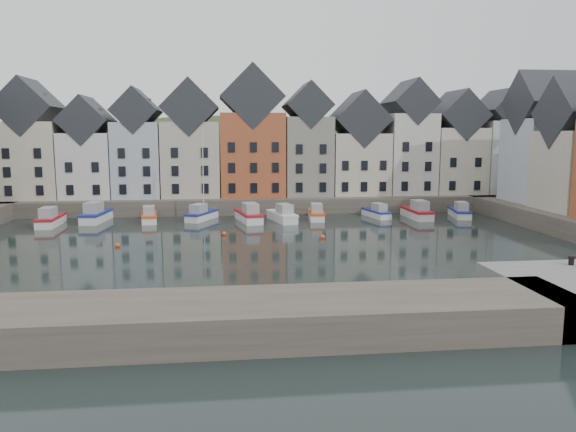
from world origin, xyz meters
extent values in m
plane|color=black|center=(0.00, 0.00, 0.00)|extent=(260.00, 260.00, 0.00)
cube|color=#443E34|center=(0.00, 30.00, 1.00)|extent=(90.00, 16.00, 2.00)
cube|color=#443E34|center=(-10.00, -22.00, 1.00)|extent=(50.00, 6.00, 2.00)
ellipsoid|color=#27361B|center=(0.00, 56.00, -18.00)|extent=(153.60, 70.40, 64.00)
sphere|color=black|center=(-13.94, 50.93, 8.70)|extent=(5.77, 5.77, 5.77)
sphere|color=black|center=(24.86, 60.75, 8.12)|extent=(5.27, 5.27, 5.27)
sphere|color=black|center=(31.82, 54.20, 7.88)|extent=(5.07, 5.07, 5.07)
sphere|color=black|center=(14.28, 55.19, 7.82)|extent=(5.01, 5.01, 5.01)
sphere|color=black|center=(-37.67, 56.61, 6.57)|extent=(3.94, 3.94, 3.94)
sphere|color=black|center=(28.33, 60.25, 8.05)|extent=(5.21, 5.21, 5.21)
sphere|color=black|center=(1.99, 58.64, 8.32)|extent=(5.45, 5.45, 5.45)
sphere|color=black|center=(37.80, 48.31, 7.21)|extent=(4.49, 4.49, 4.49)
cube|color=beige|center=(-29.17, 28.00, 7.04)|extent=(7.67, 8.00, 10.07)
cube|color=#202329|center=(-29.17, 28.00, 13.97)|extent=(7.67, 8.16, 7.67)
cube|color=silver|center=(-21.90, 28.00, 6.30)|extent=(6.56, 8.00, 8.61)
cube|color=#202329|center=(-21.90, 28.00, 12.23)|extent=(6.56, 8.16, 6.56)
cube|color=#ACB5BF|center=(-15.37, 28.00, 7.01)|extent=(6.20, 8.00, 10.02)
cube|color=#202329|center=(-15.37, 28.00, 13.55)|extent=(6.20, 8.16, 6.20)
cube|color=#B6AD9A|center=(-8.27, 28.00, 7.04)|extent=(7.70, 8.00, 10.08)
cube|color=#202329|center=(-8.27, 28.00, 13.98)|extent=(7.70, 8.16, 7.70)
cube|color=#A34F2E|center=(0.07, 28.00, 7.64)|extent=(8.69, 8.00, 11.28)
cube|color=#202329|center=(0.07, 28.00, 15.43)|extent=(8.69, 8.16, 8.69)
cube|color=gray|center=(7.78, 28.00, 7.39)|extent=(6.43, 8.00, 10.78)
cube|color=#202329|center=(7.78, 28.00, 14.37)|extent=(6.43, 8.16, 6.43)
cube|color=beige|center=(15.08, 28.00, 6.28)|extent=(7.88, 8.00, 8.56)
cube|color=#202329|center=(15.08, 28.00, 12.51)|extent=(7.88, 8.16, 7.88)
cube|color=beige|center=(22.42, 28.00, 7.64)|extent=(6.50, 8.00, 11.27)
cube|color=#202329|center=(22.42, 28.00, 14.88)|extent=(6.50, 8.16, 6.50)
cube|color=beige|center=(29.43, 28.00, 6.66)|extent=(7.23, 8.00, 9.32)
cube|color=#202329|center=(29.43, 28.00, 13.11)|extent=(7.23, 8.16, 7.23)
cube|color=silver|center=(36.28, 28.00, 7.16)|extent=(6.18, 8.00, 10.32)
cube|color=#202329|center=(36.28, 28.00, 13.85)|extent=(6.18, 8.16, 6.18)
cube|color=#ACB5BF|center=(36.00, 16.26, 7.19)|extent=(7.47, 8.00, 10.38)
cube|color=#202329|center=(36.00, 16.26, 14.36)|extent=(7.62, 8.00, 8.00)
sphere|color=#D14318|center=(-4.00, 8.00, 0.15)|extent=(0.50, 0.50, 0.50)
sphere|color=#D14318|center=(6.00, 5.00, 0.15)|extent=(0.50, 0.50, 0.50)
sphere|color=#D14318|center=(-14.00, 3.00, 0.15)|extent=(0.50, 0.50, 0.50)
cube|color=silver|center=(-23.93, 16.60, 0.37)|extent=(1.96, 6.33, 1.16)
cube|color=maroon|center=(-23.93, 16.60, 1.00)|extent=(2.07, 6.46, 0.26)
cube|color=#909597|center=(-23.92, 15.65, 1.63)|extent=(1.50, 2.54, 1.26)
cube|color=silver|center=(-19.31, 19.23, 0.40)|extent=(2.84, 7.08, 1.26)
cube|color=navy|center=(-19.31, 19.23, 1.09)|extent=(2.97, 7.23, 0.29)
cube|color=#909597|center=(-19.43, 18.20, 1.78)|extent=(1.91, 2.92, 1.38)
cube|color=silver|center=(-12.97, 18.23, 0.33)|extent=(2.34, 5.77, 1.03)
cube|color=#D14318|center=(-12.97, 18.23, 0.89)|extent=(2.44, 5.89, 0.23)
cube|color=#909597|center=(-12.87, 17.40, 1.45)|extent=(1.57, 2.38, 1.12)
cube|color=silver|center=(-6.67, 18.88, 0.34)|extent=(4.02, 6.01, 1.07)
cube|color=navy|center=(-6.67, 18.88, 0.92)|extent=(4.15, 6.15, 0.24)
cube|color=#909597|center=(-7.03, 18.09, 1.50)|extent=(2.21, 2.68, 1.16)
cylinder|color=silver|center=(-6.43, 19.41, 5.81)|extent=(0.14, 0.14, 10.66)
cube|color=silver|center=(-0.99, 16.99, 0.39)|extent=(3.21, 6.89, 1.22)
cube|color=maroon|center=(-0.99, 16.99, 1.05)|extent=(3.34, 7.04, 0.28)
cube|color=#909597|center=(-0.80, 16.01, 1.71)|extent=(2.02, 2.90, 1.33)
cube|color=silver|center=(3.04, 16.64, 0.36)|extent=(3.28, 6.49, 1.14)
cube|color=silver|center=(3.04, 16.64, 0.99)|extent=(3.41, 6.64, 0.26)
cube|color=#909597|center=(3.26, 15.73, 1.61)|extent=(2.00, 2.76, 1.25)
cube|color=silver|center=(7.48, 17.90, 0.33)|extent=(2.29, 5.87, 1.05)
cube|color=#D14318|center=(7.48, 17.90, 0.91)|extent=(2.40, 6.00, 0.24)
cube|color=#909597|center=(7.39, 17.05, 1.48)|extent=(1.56, 2.42, 1.15)
cube|color=silver|center=(15.36, 18.53, 0.31)|extent=(2.66, 5.46, 0.96)
cube|color=navy|center=(15.36, 18.53, 0.83)|extent=(2.77, 5.58, 0.22)
cube|color=#909597|center=(15.53, 17.76, 1.35)|extent=(1.65, 2.31, 1.05)
cube|color=silver|center=(20.22, 17.22, 0.39)|extent=(2.15, 6.67, 1.21)
cube|color=maroon|center=(20.22, 17.22, 1.05)|extent=(2.26, 6.80, 0.28)
cube|color=#909597|center=(20.24, 16.23, 1.71)|extent=(1.61, 2.68, 1.32)
cube|color=silver|center=(25.95, 17.41, 0.33)|extent=(2.74, 5.95, 1.05)
cube|color=navy|center=(25.95, 17.41, 0.91)|extent=(2.85, 6.08, 0.24)
cube|color=#909597|center=(25.79, 16.57, 1.48)|extent=(1.73, 2.50, 1.15)
cylinder|color=black|center=(18.89, -16.50, 2.25)|extent=(0.36, 0.36, 0.50)
cylinder|color=black|center=(18.89, -16.50, 2.52)|extent=(0.48, 0.48, 0.08)
camera|label=1|loc=(-4.01, -50.44, 10.71)|focal=35.00mm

